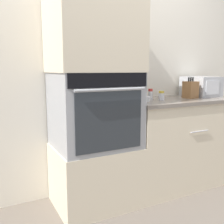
{
  "coord_description": "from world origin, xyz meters",
  "views": [
    {
      "loc": [
        -1.28,
        -1.8,
        1.23
      ],
      "look_at": [
        -0.24,
        0.21,
        0.87
      ],
      "focal_mm": 42.0,
      "sensor_mm": 36.0,
      "label": 1
    }
  ],
  "objects_px": {
    "condiment_jar_near": "(161,96)",
    "condiment_jar_mid": "(150,95)",
    "microwave": "(201,86)",
    "wall_oven": "(95,110)",
    "condiment_jar_far": "(139,96)",
    "knife_block": "(190,90)",
    "bowl": "(144,99)"
  },
  "relations": [
    {
      "from": "condiment_jar_far",
      "to": "condiment_jar_near",
      "type": "bearing_deg",
      "value": -48.52
    },
    {
      "from": "condiment_jar_near",
      "to": "condiment_jar_mid",
      "type": "xyz_separation_m",
      "value": [
        -0.09,
        0.07,
        0.01
      ]
    },
    {
      "from": "wall_oven",
      "to": "knife_block",
      "type": "bearing_deg",
      "value": -0.73
    },
    {
      "from": "condiment_jar_near",
      "to": "condiment_jar_far",
      "type": "height_order",
      "value": "condiment_jar_near"
    },
    {
      "from": "wall_oven",
      "to": "microwave",
      "type": "distance_m",
      "value": 1.37
    },
    {
      "from": "condiment_jar_far",
      "to": "knife_block",
      "type": "bearing_deg",
      "value": -16.31
    },
    {
      "from": "condiment_jar_mid",
      "to": "bowl",
      "type": "bearing_deg",
      "value": -151.14
    },
    {
      "from": "microwave",
      "to": "knife_block",
      "type": "distance_m",
      "value": 0.27
    },
    {
      "from": "bowl",
      "to": "condiment_jar_near",
      "type": "distance_m",
      "value": 0.21
    },
    {
      "from": "wall_oven",
      "to": "condiment_jar_far",
      "type": "bearing_deg",
      "value": 14.61
    },
    {
      "from": "microwave",
      "to": "condiment_jar_far",
      "type": "height_order",
      "value": "microwave"
    },
    {
      "from": "wall_oven",
      "to": "condiment_jar_near",
      "type": "relative_size",
      "value": 7.71
    },
    {
      "from": "microwave",
      "to": "condiment_jar_mid",
      "type": "height_order",
      "value": "microwave"
    },
    {
      "from": "condiment_jar_far",
      "to": "microwave",
      "type": "bearing_deg",
      "value": -4.43
    },
    {
      "from": "condiment_jar_far",
      "to": "wall_oven",
      "type": "bearing_deg",
      "value": -165.39
    },
    {
      "from": "knife_block",
      "to": "bowl",
      "type": "bearing_deg",
      "value": -178.8
    },
    {
      "from": "condiment_jar_mid",
      "to": "microwave",
      "type": "bearing_deg",
      "value": 3.53
    },
    {
      "from": "wall_oven",
      "to": "condiment_jar_far",
      "type": "xyz_separation_m",
      "value": [
        0.56,
        0.15,
        0.09
      ]
    },
    {
      "from": "microwave",
      "to": "condiment_jar_near",
      "type": "height_order",
      "value": "microwave"
    },
    {
      "from": "microwave",
      "to": "condiment_jar_far",
      "type": "bearing_deg",
      "value": 175.57
    },
    {
      "from": "condiment_jar_near",
      "to": "condiment_jar_far",
      "type": "relative_size",
      "value": 1.33
    },
    {
      "from": "bowl",
      "to": "condiment_jar_near",
      "type": "xyz_separation_m",
      "value": [
        0.2,
        -0.0,
        0.02
      ]
    },
    {
      "from": "wall_oven",
      "to": "condiment_jar_mid",
      "type": "bearing_deg",
      "value": 3.57
    },
    {
      "from": "bowl",
      "to": "condiment_jar_mid",
      "type": "distance_m",
      "value": 0.14
    },
    {
      "from": "microwave",
      "to": "condiment_jar_mid",
      "type": "relative_size",
      "value": 3.36
    },
    {
      "from": "knife_block",
      "to": "condiment_jar_near",
      "type": "bearing_deg",
      "value": -178.12
    },
    {
      "from": "condiment_jar_mid",
      "to": "condiment_jar_near",
      "type": "bearing_deg",
      "value": -37.71
    },
    {
      "from": "microwave",
      "to": "knife_block",
      "type": "xyz_separation_m",
      "value": [
        -0.25,
        -0.1,
        -0.02
      ]
    },
    {
      "from": "knife_block",
      "to": "condiment_jar_mid",
      "type": "bearing_deg",
      "value": 173.67
    },
    {
      "from": "bowl",
      "to": "wall_oven",
      "type": "bearing_deg",
      "value": 177.01
    },
    {
      "from": "knife_block",
      "to": "condiment_jar_mid",
      "type": "height_order",
      "value": "knife_block"
    },
    {
      "from": "bowl",
      "to": "condiment_jar_far",
      "type": "xyz_separation_m",
      "value": [
        0.05,
        0.17,
        0.01
      ]
    }
  ]
}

